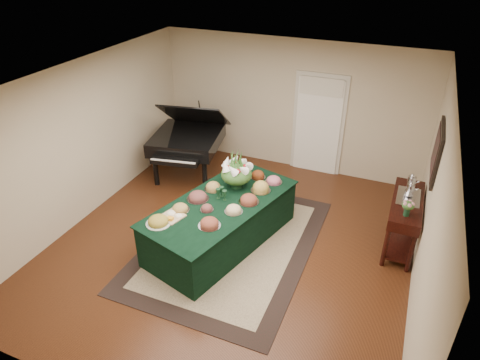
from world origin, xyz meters
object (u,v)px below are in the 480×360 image
at_px(buffet_table, 222,222).
at_px(grand_piano, 187,140).
at_px(mahogany_sideboard, 405,211).
at_px(floral_centerpiece, 236,170).

height_order(buffet_table, grand_piano, grand_piano).
bearing_deg(mahogany_sideboard, buffet_table, -159.73).
distance_m(floral_centerpiece, mahogany_sideboard, 2.72).
height_order(floral_centerpiece, grand_piano, grand_piano).
bearing_deg(buffet_table, floral_centerpiece, 85.50).
bearing_deg(floral_centerpiece, buffet_table, -94.50).
distance_m(grand_piano, mahogany_sideboard, 4.34).
relative_size(buffet_table, floral_centerpiece, 5.36).
bearing_deg(floral_centerpiece, grand_piano, 142.19).
distance_m(buffet_table, mahogany_sideboard, 2.88).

